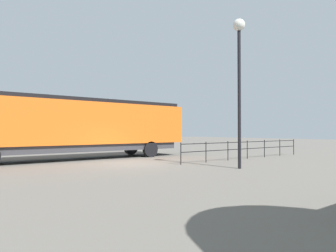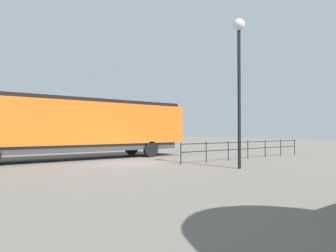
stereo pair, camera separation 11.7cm
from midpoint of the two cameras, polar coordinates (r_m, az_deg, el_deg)
The scene contains 4 objects.
ground_plane at distance 17.03m, azimuth -7.81°, elevation -7.13°, with size 120.00×120.00×0.00m, color #666059.
locomotive at distance 20.21m, azimuth -16.00°, elevation 0.11°, with size 2.99×15.38×3.90m.
lamp_post at distance 15.35m, azimuth 13.24°, elevation 12.48°, with size 0.59×0.59×7.34m.
platform_fence at distance 20.40m, azimuth 14.78°, elevation -3.89°, with size 0.05×11.52×1.21m.
Camera 1 is at (14.66, -8.45, 1.82)m, focal length 31.83 mm.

